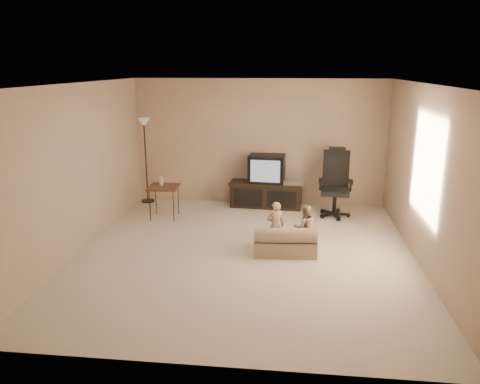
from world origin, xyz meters
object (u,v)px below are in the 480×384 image
object	(u,v)px
tv_stand	(267,185)
toddler_left	(275,225)
office_chair	(335,192)
side_table	(164,187)
toddler_right	(305,227)
floor_lamp	(145,142)
child_sofa	(285,243)

from	to	relation	value
tv_stand	toddler_left	size ratio (longest dim) A/B	1.99
office_chair	side_table	world-z (taller)	office_chair
tv_stand	toddler_right	distance (m)	2.34
tv_stand	toddler_right	world-z (taller)	tv_stand
tv_stand	office_chair	distance (m)	1.37
tv_stand	floor_lamp	world-z (taller)	floor_lamp
tv_stand	floor_lamp	size ratio (longest dim) A/B	0.86
office_chair	child_sofa	distance (m)	2.22
office_chair	toddler_right	world-z (taller)	office_chair
toddler_right	side_table	bearing A→B (deg)	-40.89
side_table	toddler_right	bearing A→B (deg)	-27.03
floor_lamp	toddler_right	bearing A→B (deg)	-35.72
tv_stand	toddler_left	xyz separation A→B (m)	(0.26, -2.21, -0.06)
toddler_left	toddler_right	bearing A→B (deg)	165.70
toddler_right	tv_stand	bearing A→B (deg)	-86.30
tv_stand	office_chair	world-z (taller)	office_chair
office_chair	side_table	xyz separation A→B (m)	(-3.15, -0.49, 0.12)
child_sofa	floor_lamp	bearing A→B (deg)	134.93
office_chair	side_table	bearing A→B (deg)	-166.85
tv_stand	child_sofa	distance (m)	2.49
side_table	toddler_right	distance (m)	2.87
tv_stand	side_table	bearing A→B (deg)	-149.46
child_sofa	toddler_left	xyz separation A→B (m)	(-0.15, 0.23, 0.19)
tv_stand	child_sofa	bearing A→B (deg)	-76.47
office_chair	child_sofa	world-z (taller)	office_chair
floor_lamp	toddler_right	xyz separation A→B (m)	(3.18, -2.29, -0.90)
office_chair	side_table	size ratio (longest dim) A/B	1.57
toddler_left	tv_stand	bearing A→B (deg)	-95.94
floor_lamp	child_sofa	size ratio (longest dim) A/B	1.79
child_sofa	toddler_right	size ratio (longest dim) A/B	1.33
office_chair	floor_lamp	size ratio (longest dim) A/B	0.74
tv_stand	office_chair	xyz separation A→B (m)	(1.30, -0.44, 0.03)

